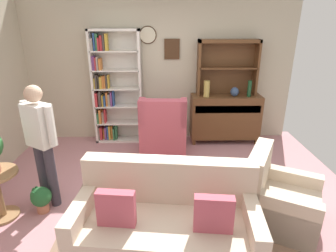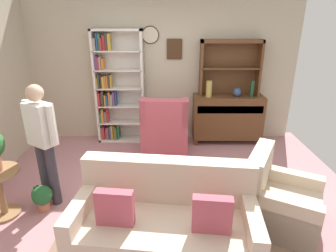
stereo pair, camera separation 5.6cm
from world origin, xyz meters
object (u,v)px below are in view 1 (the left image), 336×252
object	(u,v)px
sideboard_hutch	(228,60)
potted_plant_small	(41,198)
vase_tall	(207,89)
person_reading	(41,138)
armchair_floral	(278,201)
book_stack	(168,162)
bottle_wine	(249,89)
coffee_table	(176,171)
couch_floral	(166,224)
vase_round	(235,92)
bookshelf	(113,90)
sideboard	(225,116)
wingback_chair	(163,134)

from	to	relation	value
sideboard_hutch	potted_plant_small	bearing A→B (deg)	-140.23
vase_tall	person_reading	size ratio (longest dim) A/B	0.19
sideboard_hutch	person_reading	bearing A→B (deg)	-142.39
armchair_floral	book_stack	bearing A→B (deg)	152.09
vase_tall	bottle_wine	bearing A→B (deg)	-0.66
book_stack	coffee_table	bearing A→B (deg)	-37.58
vase_tall	potted_plant_small	size ratio (longest dim) A/B	0.88
bottle_wine	couch_floral	bearing A→B (deg)	-120.22
bottle_wine	coffee_table	xyz separation A→B (m)	(-1.41, -1.70, -0.72)
potted_plant_small	book_stack	world-z (taller)	book_stack
book_stack	vase_round	bearing A→B (deg)	52.56
bookshelf	sideboard_hutch	distance (m)	2.19
vase_round	armchair_floral	bearing A→B (deg)	-89.97
bookshelf	sideboard	xyz separation A→B (m)	(2.12, -0.08, -0.51)
sideboard_hutch	coffee_table	world-z (taller)	sideboard_hutch
armchair_floral	wingback_chair	size ratio (longest dim) A/B	0.99
sideboard	sideboard_hutch	bearing A→B (deg)	90.00
sideboard_hutch	wingback_chair	xyz separation A→B (m)	(-1.18, -0.67, -1.18)
bookshelf	potted_plant_small	size ratio (longest dim) A/B	6.25
sideboard_hutch	vase_tall	size ratio (longest dim) A/B	3.72
sideboard	potted_plant_small	world-z (taller)	sideboard
sideboard_hutch	vase_tall	xyz separation A→B (m)	(-0.39, -0.19, -0.49)
bookshelf	coffee_table	bearing A→B (deg)	-59.56
book_stack	potted_plant_small	bearing A→B (deg)	-164.70
sideboard	coffee_table	world-z (taller)	sideboard
bottle_wine	coffee_table	distance (m)	2.32
person_reading	book_stack	distance (m)	1.62
sideboard	book_stack	xyz separation A→B (m)	(-1.12, -1.71, -0.06)
sideboard_hutch	bottle_wine	size ratio (longest dim) A/B	3.68
sideboard	vase_tall	xyz separation A→B (m)	(-0.39, -0.08, 0.56)
sideboard	person_reading	xyz separation A→B (m)	(-2.66, -1.94, 0.40)
sideboard	coffee_table	distance (m)	2.06
person_reading	book_stack	world-z (taller)	person_reading
sideboard_hutch	vase_round	xyz separation A→B (m)	(0.13, -0.18, -0.55)
couch_floral	person_reading	distance (m)	1.80
vase_tall	sideboard_hutch	bearing A→B (deg)	25.89
armchair_floral	potted_plant_small	world-z (taller)	armchair_floral
bottle_wine	potted_plant_small	bearing A→B (deg)	-146.46
vase_round	couch_floral	distance (m)	3.07
sideboard	sideboard_hutch	world-z (taller)	sideboard_hutch
sideboard_hutch	person_reading	world-z (taller)	sideboard_hutch
vase_round	couch_floral	size ratio (longest dim) A/B	0.09
potted_plant_small	coffee_table	size ratio (longest dim) A/B	0.42
couch_floral	wingback_chair	bearing A→B (deg)	90.47
bookshelf	vase_round	size ratio (longest dim) A/B	12.35
wingback_chair	couch_floral	bearing A→B (deg)	-89.53
vase_tall	armchair_floral	size ratio (longest dim) A/B	0.28
wingback_chair	sideboard_hutch	bearing A→B (deg)	29.34
couch_floral	potted_plant_small	distance (m)	1.66
bottle_wine	sideboard	bearing A→B (deg)	167.11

